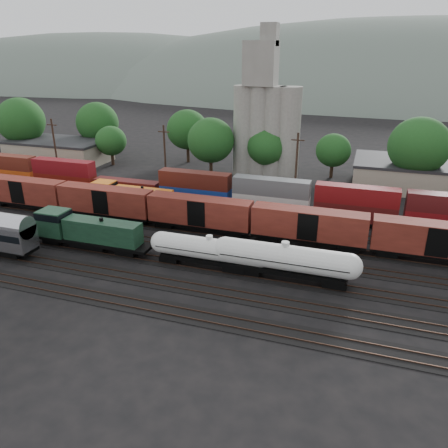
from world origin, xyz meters
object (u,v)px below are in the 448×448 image
(tank_car_a, at_px, (209,250))
(grain_silo, at_px, (266,122))
(orange_locomotive, at_px, (127,196))
(green_locomotive, at_px, (83,230))

(tank_car_a, bearing_deg, grain_silo, 94.45)
(tank_car_a, distance_m, grain_silo, 42.07)
(tank_car_a, distance_m, orange_locomotive, 24.77)
(tank_car_a, relative_size, orange_locomotive, 0.91)
(tank_car_a, bearing_deg, green_locomotive, -180.00)
(orange_locomotive, height_order, grain_silo, grain_silo)
(grain_silo, bearing_deg, green_locomotive, -109.43)
(green_locomotive, xyz_separation_m, tank_car_a, (17.65, 0.00, -0.23))
(green_locomotive, bearing_deg, tank_car_a, 0.00)
(orange_locomotive, relative_size, grain_silo, 0.58)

